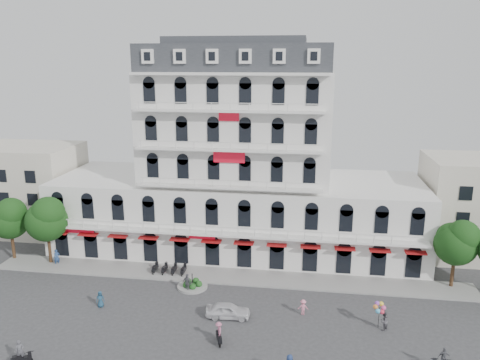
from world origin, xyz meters
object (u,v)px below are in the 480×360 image
rider_west (20,354)px  balloon_vendor (382,316)px  rider_northeast (444,360)px  parked_car (228,310)px  rider_center (219,332)px

rider_west → balloon_vendor: size_ratio=0.91×
rider_northeast → balloon_vendor: balloon_vendor is taller
rider_west → rider_northeast: 32.78m
parked_car → rider_northeast: (17.70, -5.26, 0.27)m
parked_car → rider_northeast: rider_northeast is taller
rider_west → rider_center: size_ratio=1.11×
rider_northeast → rider_west: bearing=2.9°
balloon_vendor → rider_northeast: bearing=-54.2°
rider_west → rider_center: rider_west is taller
rider_center → rider_west: bearing=-89.4°
rider_northeast → parked_car: bearing=-20.8°
rider_west → rider_center: (14.77, 5.17, 0.03)m
parked_car → balloon_vendor: (13.88, 0.03, 0.55)m
rider_northeast → rider_center: rider_northeast is taller
parked_car → rider_west: 17.54m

